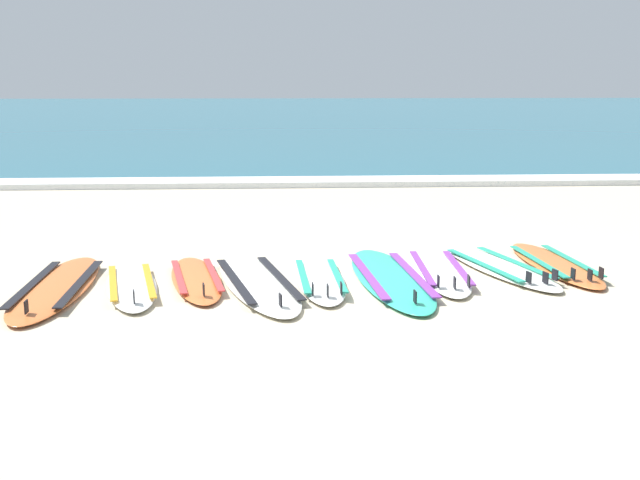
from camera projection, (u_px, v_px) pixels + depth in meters
name	position (u px, v px, depth m)	size (l,w,h in m)	color
ground_plane	(368.00, 284.00, 7.72)	(80.00, 80.00, 0.00)	#C1B599
sea	(292.00, 113.00, 43.71)	(80.00, 60.00, 0.10)	#23667A
wave_foam_strip	(324.00, 182.00, 14.85)	(80.00, 0.92, 0.11)	white
surfboard_0	(57.00, 287.00, 7.48)	(0.66, 2.50, 0.18)	orange
surfboard_1	(131.00, 285.00, 7.53)	(0.87, 1.96, 0.18)	white
surfboard_2	(196.00, 279.00, 7.77)	(0.84, 1.97, 0.18)	orange
surfboard_3	(258.00, 282.00, 7.64)	(1.17, 2.56, 0.18)	silver
surfboard_4	(320.00, 279.00, 7.75)	(0.54, 1.92, 0.18)	white
surfboard_5	(390.00, 278.00, 7.81)	(0.84, 2.63, 0.18)	#2DB793
surfboard_6	(440.00, 271.00, 8.09)	(0.61, 2.12, 0.18)	white
surfboard_7	(499.00, 267.00, 8.26)	(1.08, 2.22, 0.18)	silver
surfboard_8	(555.00, 264.00, 8.39)	(0.66, 2.15, 0.18)	orange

